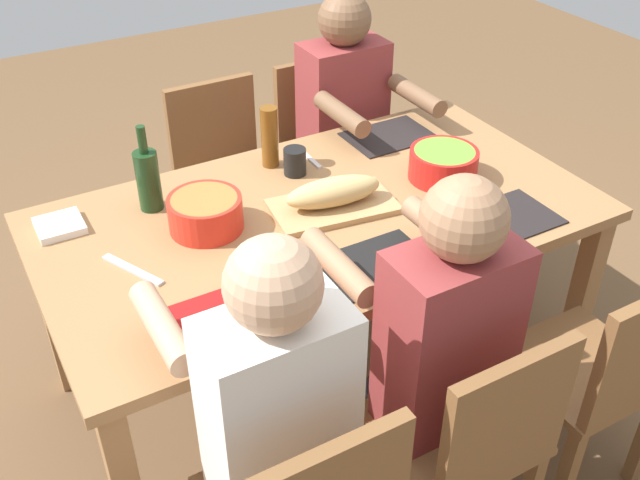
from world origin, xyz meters
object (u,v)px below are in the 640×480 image
(chair_near_center, at_px, (225,173))
(serving_bowl_salad, at_px, (443,162))
(serving_bowl_fruit, at_px, (205,211))
(cutting_board, at_px, (333,206))
(cup_near_center, at_px, (295,162))
(beer_bottle, at_px, (269,137))
(bread_loaf, at_px, (333,192))
(diner_far_right, at_px, (271,406))
(wine_glass, at_px, (460,210))
(diner_near_left, at_px, (348,117))
(chair_far_center, at_px, (472,439))
(wine_bottle, at_px, (148,178))
(diner_far_center, at_px, (437,337))
(chair_near_left, at_px, (326,146))
(dining_table, at_px, (320,233))
(chair_far_left, at_px, (604,373))
(napkin_stack, at_px, (60,226))

(chair_near_center, bearing_deg, serving_bowl_salad, 119.72)
(serving_bowl_fruit, bearing_deg, serving_bowl_salad, 172.29)
(cutting_board, xyz_separation_m, cup_near_center, (-0.00, -0.26, 0.04))
(beer_bottle, xyz_separation_m, cup_near_center, (-0.05, 0.10, -0.06))
(serving_bowl_fruit, xyz_separation_m, cup_near_center, (-0.40, -0.16, -0.01))
(bread_loaf, height_order, cup_near_center, bread_loaf)
(diner_far_right, xyz_separation_m, wine_glass, (-0.76, -0.27, 0.16))
(cutting_board, xyz_separation_m, bread_loaf, (0.00, 0.00, 0.06))
(diner_near_left, relative_size, bread_loaf, 3.75)
(chair_near_center, height_order, chair_far_center, same)
(wine_bottle, xyz_separation_m, cup_near_center, (-0.51, 0.03, -0.06))
(wine_bottle, bearing_deg, diner_far_center, 116.64)
(cutting_board, distance_m, cup_near_center, 0.27)
(serving_bowl_salad, bearing_deg, chair_near_left, -91.01)
(diner_far_center, height_order, cup_near_center, diner_far_center)
(dining_table, bearing_deg, chair_far_left, 121.06)
(napkin_stack, bearing_deg, serving_bowl_salad, 164.87)
(cutting_board, bearing_deg, beer_bottle, -82.84)
(chair_near_left, bearing_deg, beer_bottle, 42.98)
(serving_bowl_fruit, bearing_deg, chair_near_center, -116.11)
(chair_near_center, distance_m, bread_loaf, 0.88)
(chair_near_center, relative_size, chair_far_left, 1.00)
(chair_far_center, distance_m, cup_near_center, 1.11)
(dining_table, height_order, chair_near_center, chair_near_center)
(bread_loaf, bearing_deg, beer_bottle, -82.84)
(chair_far_left, bearing_deg, wine_glass, -64.82)
(diner_far_center, xyz_separation_m, cutting_board, (-0.04, -0.62, 0.05))
(diner_far_right, height_order, cutting_board, diner_far_right)
(diner_far_center, distance_m, diner_near_left, 1.35)
(diner_far_center, xyz_separation_m, beer_bottle, (0.00, -0.98, 0.15))
(diner_far_center, xyz_separation_m, diner_far_right, (0.49, 0.00, 0.00))
(dining_table, relative_size, serving_bowl_salad, 7.57)
(wine_bottle, relative_size, beer_bottle, 1.32)
(diner_far_right, bearing_deg, chair_near_center, -108.76)
(diner_far_center, relative_size, diner_far_right, 1.00)
(chair_far_left, distance_m, serving_bowl_fruit, 1.27)
(cutting_board, bearing_deg, chair_near_left, -118.47)
(diner_far_center, relative_size, serving_bowl_fruit, 5.21)
(serving_bowl_salad, distance_m, wine_glass, 0.39)
(dining_table, height_order, chair_far_left, chair_far_left)
(bread_loaf, bearing_deg, chair_far_center, 86.80)
(dining_table, relative_size, chair_far_left, 2.09)
(chair_far_left, xyz_separation_m, napkin_stack, (1.24, -1.12, 0.27))
(diner_far_right, height_order, chair_far_left, diner_far_right)
(beer_bottle, bearing_deg, serving_bowl_salad, 141.72)
(dining_table, xyz_separation_m, chair_far_center, (0.00, 0.81, -0.18))
(chair_far_left, bearing_deg, diner_far_right, -10.65)
(diner_near_left, xyz_separation_m, wine_glass, (0.22, 0.98, 0.16))
(dining_table, height_order, beer_bottle, beer_bottle)
(chair_far_center, distance_m, chair_near_left, 1.69)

